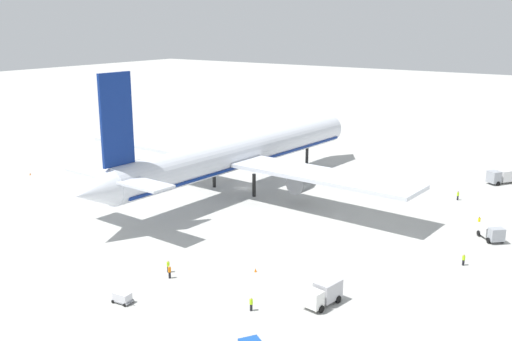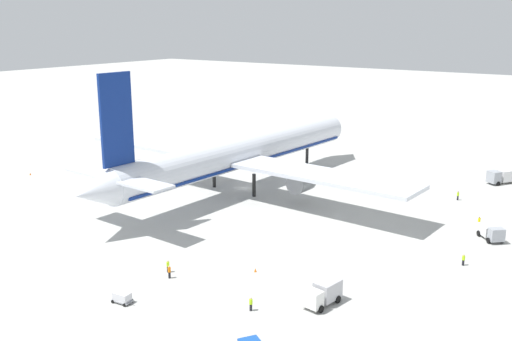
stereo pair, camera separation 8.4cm
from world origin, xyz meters
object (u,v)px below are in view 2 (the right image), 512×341
ground_worker_1 (169,272)px  ground_worker_4 (479,222)px  traffic_cone_2 (237,141)px  traffic_cone_3 (491,172)px  ground_worker_0 (251,304)px  ground_worker_2 (168,266)px  service_truck_3 (503,176)px  traffic_cone_1 (255,270)px  airliner (240,153)px  baggage_cart_0 (122,297)px  service_truck_1 (491,232)px  traffic_cone_0 (30,174)px  service_truck_2 (323,293)px  ground_worker_3 (463,260)px  ground_worker_5 (458,196)px

ground_worker_1 → ground_worker_4: 52.27m
traffic_cone_2 → traffic_cone_3: size_ratio=1.00×
ground_worker_0 → ground_worker_2: 15.61m
service_truck_3 → traffic_cone_1: bearing=165.5°
airliner → traffic_cone_2: bearing=37.4°
service_truck_3 → traffic_cone_2: service_truck_3 is taller
baggage_cart_0 → ground_worker_2: (9.61, 1.53, 0.16)m
service_truck_3 → ground_worker_2: size_ratio=4.05×
service_truck_1 → traffic_cone_2: size_ratio=9.20×
baggage_cart_0 → traffic_cone_0: baggage_cart_0 is taller
ground_worker_2 → traffic_cone_2: size_ratio=3.10×
ground_worker_0 → ground_worker_1: 14.01m
service_truck_3 → traffic_cone_3: bearing=29.8°
ground_worker_0 → traffic_cone_2: (77.40, 59.69, -0.60)m
traffic_cone_3 → airliner: bearing=137.6°
service_truck_1 → service_truck_2: bearing=161.7°
service_truck_1 → ground_worker_0: size_ratio=2.95×
airliner → traffic_cone_0: bearing=111.4°
airliner → traffic_cone_3: airliner is taller
ground_worker_3 → ground_worker_1: bearing=130.8°
traffic_cone_3 → service_truck_1: bearing=-166.6°
airliner → ground_worker_1: (-38.86, -17.12, -6.58)m
ground_worker_0 → service_truck_1: bearing=-23.5°
ground_worker_5 → ground_worker_4: bearing=-150.6°
ground_worker_1 → ground_worker_4: ground_worker_1 is taller
ground_worker_4 → traffic_cone_2: 80.71m
airliner → ground_worker_5: (17.86, -38.18, -6.61)m
baggage_cart_0 → traffic_cone_1: 18.32m
service_truck_1 → traffic_cone_2: 85.65m
service_truck_1 → traffic_cone_1: bearing=143.1°
ground_worker_0 → traffic_cone_2: 97.74m
ground_worker_4 → service_truck_2: bearing=168.3°
ground_worker_3 → traffic_cone_3: (54.46, 9.40, -0.56)m
ground_worker_3 → ground_worker_5: (30.31, 9.59, 0.04)m
service_truck_2 → ground_worker_5: size_ratio=3.21×
baggage_cart_0 → ground_worker_4: 59.41m
service_truck_3 → ground_worker_1: bearing=161.2°
airliner → traffic_cone_1: airliner is taller
ground_worker_5 → traffic_cone_2: bearing=73.7°
airliner → service_truck_1: bearing=-90.0°
ground_worker_4 → ground_worker_5: 14.61m
service_truck_1 → baggage_cart_0: (-47.17, 31.22, -0.56)m
traffic_cone_2 → service_truck_1: bearing=-115.9°
airliner → baggage_cart_0: size_ratio=25.24×
service_truck_2 → service_truck_3: (68.81, -5.07, 0.08)m
service_truck_1 → ground_worker_2: size_ratio=2.97×
airliner → traffic_cone_0: 48.46m
service_truck_2 → traffic_cone_3: 75.76m
service_truck_2 → airliner: bearing=47.9°
traffic_cone_2 → service_truck_3: bearing=-91.9°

